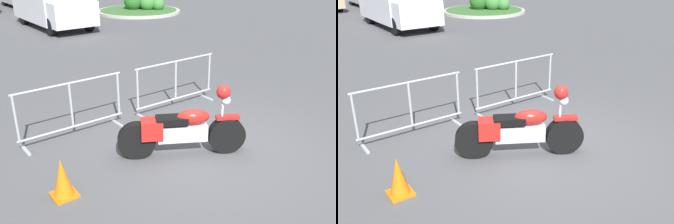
{
  "view_description": "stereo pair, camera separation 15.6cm",
  "coord_description": "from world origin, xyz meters",
  "views": [
    {
      "loc": [
        -4.04,
        -4.25,
        3.21
      ],
      "look_at": [
        -0.5,
        0.51,
        0.65
      ],
      "focal_mm": 40.0,
      "sensor_mm": 36.0,
      "label": 1
    },
    {
      "loc": [
        -3.91,
        -4.34,
        3.21
      ],
      "look_at": [
        -0.5,
        0.51,
        0.65
      ],
      "focal_mm": 40.0,
      "sensor_mm": 36.0,
      "label": 2
    }
  ],
  "objects": [
    {
      "name": "motorcycle",
      "position": [
        -0.5,
        0.11,
        0.47
      ],
      "size": [
        1.98,
        1.22,
        1.23
      ],
      "rotation": [
        0.0,
        0.0,
        -0.51
      ],
      "color": "black",
      "rests_on": "ground"
    },
    {
      "name": "crowd_barrier_far",
      "position": [
        0.71,
        1.84,
        0.55
      ],
      "size": [
        2.08,
        0.46,
        1.07
      ],
      "rotation": [
        0.0,
        0.0,
        0.01
      ],
      "color": "#9EA0A5",
      "rests_on": "ground"
    },
    {
      "name": "ground_plane",
      "position": [
        0.0,
        0.0,
        0.0
      ],
      "size": [
        120.0,
        120.0,
        0.0
      ],
      "primitive_type": "plane",
      "color": "#4C4C4F"
    },
    {
      "name": "crowd_barrier_near",
      "position": [
        -1.7,
        1.84,
        0.55
      ],
      "size": [
        2.08,
        0.46,
        1.07
      ],
      "rotation": [
        0.0,
        0.0,
        0.01
      ],
      "color": "#9EA0A5",
      "rests_on": "ground"
    },
    {
      "name": "traffic_cone",
      "position": [
        -2.58,
        0.18,
        0.29
      ],
      "size": [
        0.34,
        0.34,
        0.59
      ],
      "color": "orange",
      "rests_on": "ground"
    },
    {
      "name": "planter_island",
      "position": [
        7.73,
        14.15,
        0.29
      ],
      "size": [
        4.67,
        4.67,
        1.09
      ],
      "color": "#ADA89E",
      "rests_on": "ground"
    }
  ]
}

